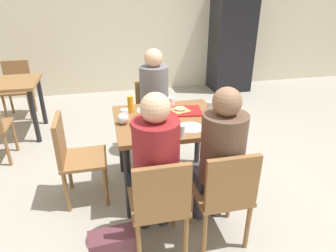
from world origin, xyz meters
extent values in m
cube|color=#9E998E|center=(0.00, 0.00, -0.01)|extent=(10.00, 10.00, 0.02)
cube|color=beige|center=(0.00, 3.20, 1.40)|extent=(10.00, 0.10, 2.80)
cube|color=brown|center=(0.00, 0.00, 0.72)|extent=(0.96, 0.85, 0.04)
cylinder|color=black|center=(-0.42, -0.37, 0.35)|extent=(0.06, 0.06, 0.70)
cylinder|color=black|center=(0.42, -0.37, 0.35)|extent=(0.06, 0.06, 0.70)
cylinder|color=black|center=(-0.42, 0.37, 0.35)|extent=(0.06, 0.06, 0.70)
cylinder|color=black|center=(0.42, 0.37, 0.35)|extent=(0.06, 0.06, 0.70)
cube|color=olive|center=(-0.24, -0.73, 0.42)|extent=(0.40, 0.40, 0.03)
cube|color=olive|center=(-0.24, -0.91, 0.64)|extent=(0.38, 0.04, 0.40)
cylinder|color=olive|center=(-0.41, -0.56, 0.20)|extent=(0.04, 0.04, 0.41)
cylinder|color=olive|center=(-0.07, -0.56, 0.20)|extent=(0.04, 0.04, 0.41)
cylinder|color=olive|center=(-0.41, -0.90, 0.20)|extent=(0.04, 0.04, 0.41)
cylinder|color=olive|center=(-0.07, -0.90, 0.20)|extent=(0.04, 0.04, 0.41)
cube|color=olive|center=(0.24, -0.73, 0.42)|extent=(0.40, 0.40, 0.03)
cube|color=olive|center=(0.24, -0.91, 0.64)|extent=(0.38, 0.04, 0.40)
cylinder|color=olive|center=(0.07, -0.56, 0.20)|extent=(0.04, 0.04, 0.41)
cylinder|color=olive|center=(0.41, -0.56, 0.20)|extent=(0.04, 0.04, 0.41)
cylinder|color=olive|center=(0.07, -0.90, 0.20)|extent=(0.04, 0.04, 0.41)
cylinder|color=olive|center=(0.41, -0.90, 0.20)|extent=(0.04, 0.04, 0.41)
cube|color=olive|center=(0.00, 0.73, 0.42)|extent=(0.40, 0.40, 0.03)
cube|color=olive|center=(0.00, 0.91, 0.64)|extent=(0.38, 0.04, 0.40)
cylinder|color=olive|center=(0.17, 0.56, 0.20)|extent=(0.04, 0.04, 0.41)
cylinder|color=olive|center=(-0.17, 0.56, 0.20)|extent=(0.04, 0.04, 0.41)
cylinder|color=olive|center=(0.17, 0.90, 0.20)|extent=(0.04, 0.04, 0.41)
cylinder|color=olive|center=(-0.17, 0.90, 0.20)|extent=(0.04, 0.04, 0.41)
cube|color=olive|center=(-0.78, 0.00, 0.42)|extent=(0.40, 0.40, 0.03)
cube|color=olive|center=(-0.96, 0.00, 0.64)|extent=(0.04, 0.38, 0.40)
cylinder|color=olive|center=(-0.61, 0.17, 0.20)|extent=(0.04, 0.04, 0.41)
cylinder|color=olive|center=(-0.61, -0.17, 0.20)|extent=(0.04, 0.04, 0.41)
cylinder|color=olive|center=(-0.95, 0.17, 0.20)|extent=(0.04, 0.04, 0.41)
cylinder|color=olive|center=(-0.95, -0.17, 0.20)|extent=(0.04, 0.04, 0.41)
cylinder|color=#383842|center=(-0.32, -0.50, 0.22)|extent=(0.10, 0.10, 0.44)
cylinder|color=#383842|center=(-0.16, -0.50, 0.22)|extent=(0.10, 0.10, 0.44)
cube|color=#383842|center=(-0.24, -0.60, 0.49)|extent=(0.32, 0.28, 0.10)
cylinder|color=maroon|center=(-0.24, -0.71, 0.80)|extent=(0.32, 0.32, 0.52)
sphere|color=#DBAD89|center=(-0.24, -0.71, 1.15)|extent=(0.20, 0.20, 0.20)
cylinder|color=#383842|center=(0.16, -0.50, 0.22)|extent=(0.10, 0.10, 0.44)
cylinder|color=#383842|center=(0.32, -0.50, 0.22)|extent=(0.10, 0.10, 0.44)
cube|color=#383842|center=(0.24, -0.60, 0.49)|extent=(0.32, 0.28, 0.10)
cylinder|color=brown|center=(0.24, -0.71, 0.80)|extent=(0.32, 0.32, 0.52)
sphere|color=#8C664C|center=(0.24, -0.71, 1.15)|extent=(0.20, 0.20, 0.20)
cylinder|color=#383842|center=(0.08, 0.50, 0.22)|extent=(0.10, 0.10, 0.44)
cylinder|color=#383842|center=(-0.08, 0.50, 0.22)|extent=(0.10, 0.10, 0.44)
cube|color=#383842|center=(0.00, 0.60, 0.49)|extent=(0.32, 0.28, 0.10)
cylinder|color=slate|center=(0.00, 0.71, 0.80)|extent=(0.32, 0.32, 0.52)
sphere|color=#DBAD89|center=(0.00, 0.71, 1.15)|extent=(0.20, 0.20, 0.20)
cube|color=red|center=(-0.17, -0.15, 0.75)|extent=(0.37, 0.27, 0.02)
cube|color=red|center=(0.17, 0.13, 0.75)|extent=(0.39, 0.31, 0.02)
cylinder|color=white|center=(-0.14, 0.23, 0.75)|extent=(0.22, 0.22, 0.01)
cylinder|color=white|center=(0.14, -0.23, 0.75)|extent=(0.22, 0.22, 0.01)
pyramid|color=#DBAD60|center=(-0.14, -0.17, 0.76)|extent=(0.19, 0.27, 0.01)
ellipsoid|color=#D8C67F|center=(-0.14, -0.17, 0.77)|extent=(0.13, 0.19, 0.01)
pyramid|color=#C68C47|center=(0.15, 0.14, 0.76)|extent=(0.22, 0.22, 0.01)
ellipsoid|color=#D8C67F|center=(0.15, 0.14, 0.77)|extent=(0.15, 0.15, 0.01)
pyramid|color=#C68C47|center=(-0.12, 0.21, 0.76)|extent=(0.20, 0.21, 0.01)
ellipsoid|color=#B74723|center=(-0.12, 0.21, 0.77)|extent=(0.14, 0.15, 0.01)
cylinder|color=white|center=(-0.02, 0.36, 0.79)|extent=(0.07, 0.07, 0.10)
cylinder|color=white|center=(0.02, -0.36, 0.79)|extent=(0.07, 0.07, 0.10)
cylinder|color=white|center=(-0.38, 0.06, 0.79)|extent=(0.07, 0.07, 0.10)
cylinder|color=white|center=(0.10, 0.28, 0.79)|extent=(0.07, 0.07, 0.10)
cylinder|color=#B7BCC6|center=(0.41, 0.02, 0.80)|extent=(0.07, 0.07, 0.12)
cylinder|color=orange|center=(-0.31, 0.23, 0.82)|extent=(0.06, 0.06, 0.16)
sphere|color=silver|center=(-0.41, -0.02, 0.79)|extent=(0.10, 0.10, 0.10)
cube|color=#592D38|center=(-0.59, -0.83, 0.14)|extent=(0.33, 0.18, 0.28)
cube|color=black|center=(1.85, 2.85, 0.95)|extent=(0.70, 0.60, 1.90)
cube|color=olive|center=(-1.82, 1.58, 0.72)|extent=(0.90, 0.70, 0.04)
cylinder|color=black|center=(-1.43, 1.29, 0.35)|extent=(0.06, 0.06, 0.70)
cylinder|color=black|center=(-1.43, 1.87, 0.35)|extent=(0.06, 0.06, 0.70)
cylinder|color=olive|center=(-1.65, 1.10, 0.20)|extent=(0.04, 0.04, 0.41)
cylinder|color=olive|center=(-1.65, 0.76, 0.20)|extent=(0.04, 0.04, 0.41)
cube|color=olive|center=(-1.82, 2.23, 0.42)|extent=(0.40, 0.40, 0.03)
cube|color=olive|center=(-1.82, 2.41, 0.64)|extent=(0.38, 0.04, 0.40)
cylinder|color=olive|center=(-1.65, 2.06, 0.20)|extent=(0.04, 0.04, 0.41)
cylinder|color=olive|center=(-1.99, 2.06, 0.20)|extent=(0.04, 0.04, 0.41)
cylinder|color=olive|center=(-1.65, 2.40, 0.20)|extent=(0.04, 0.04, 0.41)
cylinder|color=olive|center=(-1.99, 2.40, 0.20)|extent=(0.04, 0.04, 0.41)
camera|label=1|loc=(-0.54, -2.40, 1.83)|focal=31.60mm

